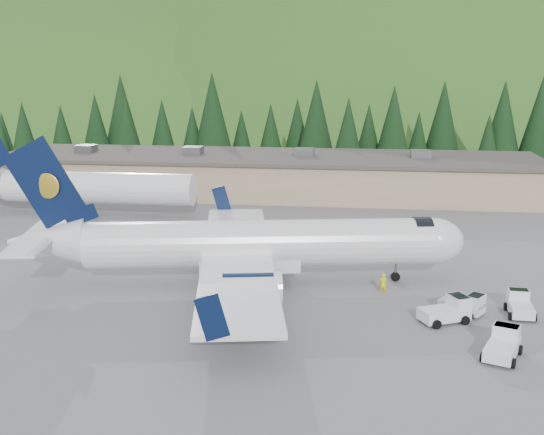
{
  "coord_description": "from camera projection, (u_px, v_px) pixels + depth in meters",
  "views": [
    {
      "loc": [
        7.6,
        -50.75,
        16.98
      ],
      "look_at": [
        0.0,
        6.0,
        4.0
      ],
      "focal_mm": 45.0,
      "sensor_mm": 36.0,
      "label": 1
    }
  ],
  "objects": [
    {
      "name": "baggage_tug_c",
      "position": [
        503.0,
        344.0,
        40.24
      ],
      "size": [
        2.82,
        3.57,
        1.71
      ],
      "rotation": [
        0.0,
        0.0,
        1.19
      ],
      "color": "white",
      "rests_on": "ground"
    },
    {
      "name": "hills",
      "position": [
        476.0,
        325.0,
        265.66
      ],
      "size": [
        614.0,
        330.0,
        300.0
      ],
      "color": "#2E4F16",
      "rests_on": "ground"
    },
    {
      "name": "terminal_building",
      "position": [
        267.0,
        174.0,
        90.59
      ],
      "size": [
        71.0,
        17.0,
        6.1
      ],
      "color": "gray",
      "rests_on": "ground"
    },
    {
      "name": "baggage_tug_b",
      "position": [
        466.0,
        305.0,
        47.07
      ],
      "size": [
        3.23,
        2.83,
        1.55
      ],
      "rotation": [
        0.0,
        0.0,
        -0.57
      ],
      "color": "white",
      "rests_on": "ground"
    },
    {
      "name": "baggage_tug_d",
      "position": [
        520.0,
        305.0,
        47.04
      ],
      "size": [
        1.88,
        3.0,
        1.57
      ],
      "rotation": [
        0.0,
        0.0,
        1.53
      ],
      "color": "white",
      "rests_on": "ground"
    },
    {
      "name": "ramp_worker",
      "position": [
        383.0,
        284.0,
        51.19
      ],
      "size": [
        0.59,
        0.4,
        1.6
      ],
      "primitive_type": "imported",
      "rotation": [
        0.0,
        0.0,
        3.16
      ],
      "color": "#F4E807",
      "rests_on": "ground"
    },
    {
      "name": "airliner",
      "position": [
        249.0,
        245.0,
        53.04
      ],
      "size": [
        35.37,
        33.39,
        11.78
      ],
      "rotation": [
        0.0,
        0.0,
        0.19
      ],
      "color": "white",
      "rests_on": "ground"
    },
    {
      "name": "ground",
      "position": [
        262.0,
        283.0,
        53.79
      ],
      "size": [
        600.0,
        600.0,
        0.0
      ],
      "primitive_type": "plane",
      "color": "slate"
    },
    {
      "name": "baggage_tug_a",
      "position": [
        448.0,
        311.0,
        45.68
      ],
      "size": [
        3.67,
        3.04,
        1.75
      ],
      "rotation": [
        0.0,
        0.0,
        0.47
      ],
      "color": "white",
      "rests_on": "ground"
    },
    {
      "name": "second_airliner",
      "position": [
        74.0,
        186.0,
        77.55
      ],
      "size": [
        27.5,
        11.0,
        10.05
      ],
      "color": "white",
      "rests_on": "ground"
    },
    {
      "name": "tree_line",
      "position": [
        294.0,
        124.0,
        111.78
      ],
      "size": [
        111.55,
        18.68,
        14.45
      ],
      "color": "black",
      "rests_on": "ground"
    }
  ]
}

